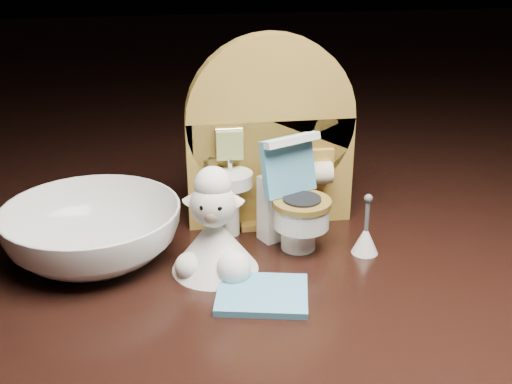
% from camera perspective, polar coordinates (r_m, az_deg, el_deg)
% --- Properties ---
extents(backdrop_panel, '(0.13, 0.05, 0.15)m').
position_cam_1_polar(backdrop_panel, '(0.49, 1.21, 4.27)').
color(backdrop_panel, '#AA8434').
rests_on(backdrop_panel, ground).
extents(toy_toilet, '(0.05, 0.06, 0.08)m').
position_cam_1_polar(toy_toilet, '(0.47, 3.28, -1.25)').
color(toy_toilet, white).
rests_on(toy_toilet, ground).
extents(bath_mat, '(0.07, 0.06, 0.00)m').
position_cam_1_polar(bath_mat, '(0.42, 0.55, -9.10)').
color(bath_mat, '#539DC1').
rests_on(bath_mat, ground).
extents(toilet_brush, '(0.02, 0.02, 0.05)m').
position_cam_1_polar(toilet_brush, '(0.47, 9.70, -4.02)').
color(toilet_brush, white).
rests_on(toilet_brush, ground).
extents(plush_lamb, '(0.06, 0.06, 0.08)m').
position_cam_1_polar(plush_lamb, '(0.44, -3.71, -3.88)').
color(plush_lamb, white).
rests_on(plush_lamb, ground).
extents(ceramic_bowl, '(0.14, 0.14, 0.04)m').
position_cam_1_polar(ceramic_bowl, '(0.47, -14.31, -3.53)').
color(ceramic_bowl, white).
rests_on(ceramic_bowl, ground).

